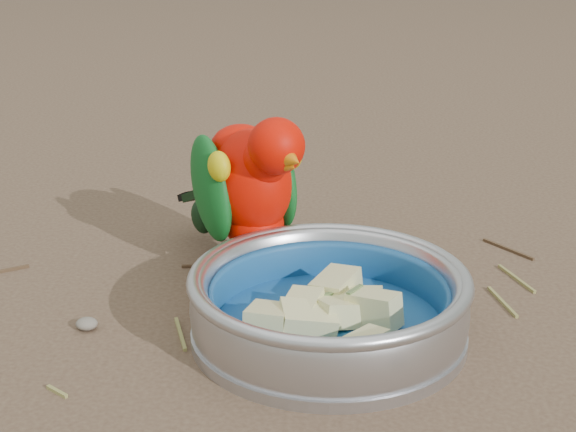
# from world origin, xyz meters

# --- Properties ---
(ground) EXTENTS (60.00, 60.00, 0.00)m
(ground) POSITION_xyz_m (0.00, 0.00, 0.00)
(ground) COLOR brown
(food_bowl) EXTENTS (0.24, 0.24, 0.02)m
(food_bowl) POSITION_xyz_m (0.08, 0.07, 0.01)
(food_bowl) COLOR #B2B2BA
(food_bowl) RESTS_ON ground
(bowl_wall) EXTENTS (0.24, 0.24, 0.04)m
(bowl_wall) POSITION_xyz_m (0.08, 0.07, 0.04)
(bowl_wall) COLOR #B2B2BA
(bowl_wall) RESTS_ON food_bowl
(fruit_wedges) EXTENTS (0.14, 0.14, 0.03)m
(fruit_wedges) POSITION_xyz_m (0.08, 0.07, 0.03)
(fruit_wedges) COLOR beige
(fruit_wedges) RESTS_ON food_bowl
(lory_parrot) EXTENTS (0.19, 0.22, 0.17)m
(lory_parrot) POSITION_xyz_m (0.00, 0.20, 0.08)
(lory_parrot) COLOR red
(lory_parrot) RESTS_ON ground
(ground_debris) EXTENTS (0.90, 0.80, 0.01)m
(ground_debris) POSITION_xyz_m (-0.04, 0.02, 0.00)
(ground_debris) COLOR olive
(ground_debris) RESTS_ON ground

